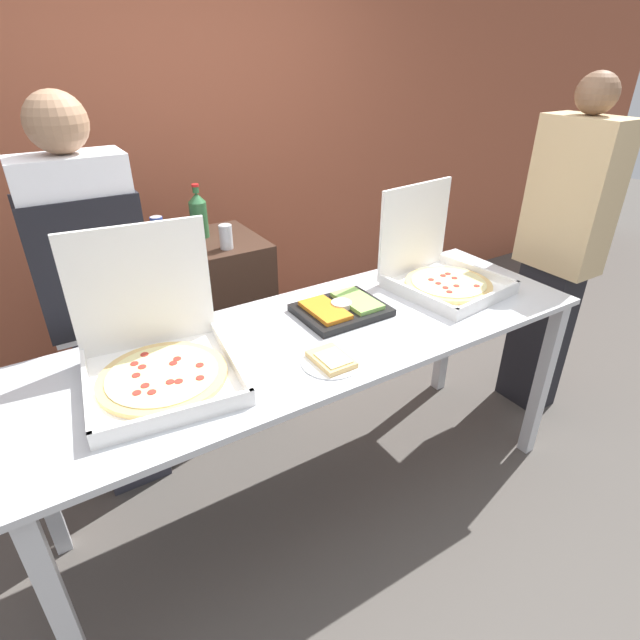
% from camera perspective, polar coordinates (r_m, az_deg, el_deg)
% --- Properties ---
extents(ground_plane, '(16.00, 16.00, 0.00)m').
position_cam_1_polar(ground_plane, '(2.58, -0.00, -19.10)').
color(ground_plane, '#514C47').
extents(brick_wall_behind, '(10.00, 0.06, 2.80)m').
position_cam_1_polar(brick_wall_behind, '(3.34, -16.62, 18.73)').
color(brick_wall_behind, '#9E5138').
rests_on(brick_wall_behind, ground_plane).
extents(buffet_table, '(2.31, 0.77, 0.91)m').
position_cam_1_polar(buffet_table, '(2.06, -0.00, -4.01)').
color(buffet_table, silver).
rests_on(buffet_table, ground_plane).
extents(pizza_box_far_left, '(0.50, 0.52, 0.45)m').
position_cam_1_polar(pizza_box_far_left, '(2.42, 13.52, 5.55)').
color(pizza_box_far_left, white).
rests_on(pizza_box_far_left, buffet_table).
extents(pizza_box_far_right, '(0.55, 0.56, 0.48)m').
position_cam_1_polar(pizza_box_far_right, '(1.79, -18.10, -3.67)').
color(pizza_box_far_right, white).
rests_on(pizza_box_far_right, buffet_table).
extents(paper_plate_front_right, '(0.22, 0.22, 0.03)m').
position_cam_1_polar(paper_plate_front_right, '(1.80, 1.31, -4.62)').
color(paper_plate_front_right, white).
rests_on(paper_plate_front_right, buffet_table).
extents(veggie_tray, '(0.37, 0.29, 0.05)m').
position_cam_1_polar(veggie_tray, '(2.13, 2.44, 1.31)').
color(veggie_tray, black).
rests_on(veggie_tray, buffet_table).
extents(sideboard_podium, '(0.58, 0.53, 1.02)m').
position_cam_1_polar(sideboard_podium, '(2.93, -11.96, -0.62)').
color(sideboard_podium, '#382319').
rests_on(sideboard_podium, ground_plane).
extents(soda_bottle, '(0.09, 0.09, 0.28)m').
position_cam_1_polar(soda_bottle, '(2.77, -13.71, 11.63)').
color(soda_bottle, '#2D6638').
rests_on(soda_bottle, sideboard_podium).
extents(soda_can_silver, '(0.07, 0.07, 0.12)m').
position_cam_1_polar(soda_can_silver, '(2.59, -10.70, 9.34)').
color(soda_can_silver, silver).
rests_on(soda_can_silver, sideboard_podium).
extents(soda_can_colored, '(0.07, 0.07, 0.12)m').
position_cam_1_polar(soda_can_colored, '(2.81, -18.07, 9.95)').
color(soda_can_colored, '#334CB2').
rests_on(soda_can_colored, sideboard_podium).
extents(person_server_vest, '(0.42, 0.24, 1.79)m').
position_cam_1_polar(person_server_vest, '(2.27, -24.12, 2.71)').
color(person_server_vest, '#2D2D38').
rests_on(person_server_vest, ground_plane).
extents(person_guest_plaid, '(0.22, 0.40, 1.83)m').
position_cam_1_polar(person_guest_plaid, '(2.96, 25.60, 6.97)').
color(person_guest_plaid, black).
rests_on(person_guest_plaid, ground_plane).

